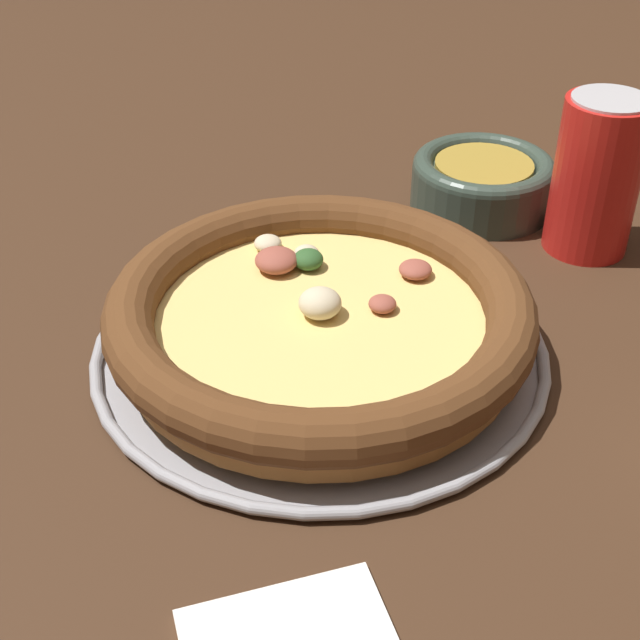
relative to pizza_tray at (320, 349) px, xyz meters
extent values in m
plane|color=#3D2616|center=(0.00, 0.00, 0.00)|extent=(3.00, 3.00, 0.00)
cylinder|color=#9E9EA3|center=(0.00, 0.00, 0.00)|extent=(0.30, 0.30, 0.01)
torus|color=#9E9EA3|center=(0.00, 0.00, 0.00)|extent=(0.30, 0.30, 0.01)
cylinder|color=#A86B33|center=(0.00, 0.00, 0.01)|extent=(0.26, 0.26, 0.02)
torus|color=#563319|center=(0.00, 0.00, 0.03)|extent=(0.28, 0.28, 0.03)
cylinder|color=#B7381E|center=(0.00, 0.00, 0.02)|extent=(0.23, 0.23, 0.00)
cylinder|color=#EAC670|center=(0.00, 0.00, 0.03)|extent=(0.22, 0.22, 0.00)
ellipsoid|color=#994C3D|center=(-0.04, 0.07, 0.03)|extent=(0.03, 0.03, 0.01)
ellipsoid|color=#994C3D|center=(0.00, 0.04, 0.03)|extent=(0.02, 0.02, 0.01)
ellipsoid|color=#994C3D|center=(-0.06, -0.02, 0.04)|extent=(0.04, 0.04, 0.01)
ellipsoid|color=beige|center=(0.00, 0.00, 0.04)|extent=(0.03, 0.03, 0.02)
ellipsoid|color=#2D5628|center=(0.00, 0.00, 0.03)|extent=(0.02, 0.02, 0.01)
ellipsoid|color=beige|center=(-0.09, -0.03, 0.03)|extent=(0.02, 0.02, 0.01)
ellipsoid|color=beige|center=(-0.07, 0.00, 0.03)|extent=(0.02, 0.02, 0.01)
ellipsoid|color=#2D5628|center=(-0.06, 0.00, 0.03)|extent=(0.03, 0.03, 0.01)
cylinder|color=#334238|center=(-0.19, 0.17, 0.01)|extent=(0.12, 0.12, 0.04)
torus|color=#334238|center=(-0.19, 0.17, 0.03)|extent=(0.12, 0.12, 0.02)
cylinder|color=olive|center=(-0.19, 0.17, 0.03)|extent=(0.08, 0.08, 0.00)
cylinder|color=red|center=(-0.11, 0.23, 0.06)|extent=(0.07, 0.07, 0.12)
cylinder|color=#BCBCC1|center=(-0.11, 0.23, 0.12)|extent=(0.06, 0.06, 0.00)
camera|label=1|loc=(0.47, -0.07, 0.36)|focal=50.00mm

